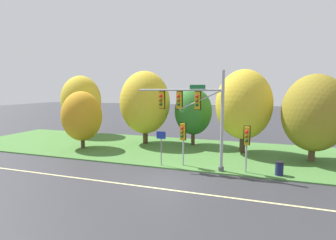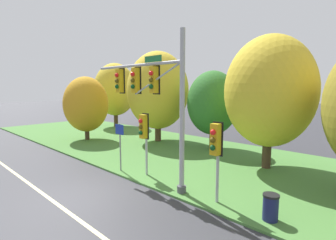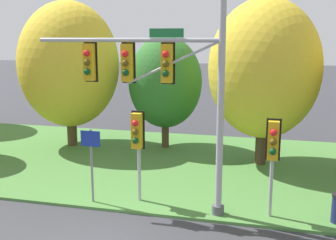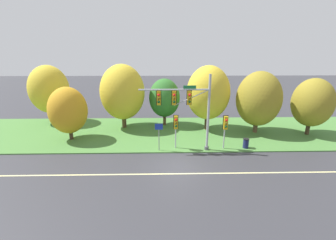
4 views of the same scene
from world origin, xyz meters
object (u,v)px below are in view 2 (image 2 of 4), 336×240
Objects in this scene: traffic_signal_mast at (151,92)px; pedestrian_signal_near_kerb at (144,130)px; route_sign_post at (120,140)px; trash_bin at (271,207)px; tree_left_of_mast at (86,104)px; tree_behind_signpost at (158,91)px; pedestrian_signal_further_along at (216,145)px; tree_nearest_road at (115,90)px; tree_mid_verge at (213,103)px; tree_tall_centre at (270,92)px.

traffic_signal_mast is 2.21m from pedestrian_signal_near_kerb.
route_sign_post is 2.82× the size of trash_bin.
route_sign_post is 9.85m from tree_left_of_mast.
tree_behind_signpost is at bearing 38.75° from tree_left_of_mast.
pedestrian_signal_further_along is 0.43× the size of tree_behind_signpost.
tree_nearest_road is 9.94m from tree_behind_signpost.
tree_behind_signpost reaches higher than tree_mid_verge.
trash_bin is at bearing -22.07° from tree_nearest_road.
tree_mid_verge is (14.58, -1.49, -0.88)m from tree_nearest_road.
tree_nearest_road is at bearing 170.48° from tree_tall_centre.
pedestrian_signal_further_along is (4.53, -0.24, -0.00)m from pedestrian_signal_near_kerb.
tree_mid_verge is at bearing 85.79° from route_sign_post.
traffic_signal_mast is 2.14× the size of pedestrian_signal_further_along.
tree_tall_centre reaches higher than tree_mid_verge.
tree_left_of_mast reaches higher than trash_bin.
tree_behind_signpost is at bearing 121.80° from route_sign_post.
tree_nearest_road is at bearing 149.95° from pedestrian_signal_near_kerb.
pedestrian_signal_further_along is at bearing -3.01° from pedestrian_signal_near_kerb.
tree_tall_centre is (3.03, 6.06, 0.00)m from traffic_signal_mast.
route_sign_post is 8.65m from tree_behind_signpost.
tree_tall_centre reaches higher than trash_bin.
tree_tall_centre reaches higher than route_sign_post.
trash_bin is (6.67, -0.02, -1.90)m from pedestrian_signal_near_kerb.
tree_tall_centre reaches higher than tree_left_of_mast.
tree_behind_signpost reaches higher than tree_nearest_road.
route_sign_post is 8.67m from tree_tall_centre.
tree_nearest_road is at bearing 150.53° from traffic_signal_mast.
pedestrian_signal_further_along is 22.20m from tree_nearest_road.
pedestrian_signal_near_kerb is 9.09m from tree_behind_signpost.
traffic_signal_mast is at bearing -176.75° from trash_bin.
traffic_signal_mast is 2.66× the size of route_sign_post.
pedestrian_signal_near_kerb is 0.56× the size of tree_mid_verge.
traffic_signal_mast is 3.64m from route_sign_post.
route_sign_post is 17.06m from tree_nearest_road.
route_sign_post is at bearing -33.84° from tree_nearest_road.
route_sign_post is at bearing -166.03° from pedestrian_signal_near_kerb.
pedestrian_signal_further_along is at bearing -54.57° from tree_mid_verge.
pedestrian_signal_further_along is at bearing -24.69° from tree_nearest_road.
tree_tall_centre is at bearing -9.52° from tree_nearest_road.
tree_tall_centre reaches higher than pedestrian_signal_near_kerb.
trash_bin is (2.67, -5.74, -3.86)m from tree_tall_centre.
tree_behind_signpost reaches higher than pedestrian_signal_near_kerb.
route_sign_post is at bearing -178.90° from traffic_signal_mast.
traffic_signal_mast is 4.07m from pedestrian_signal_further_along.
traffic_signal_mast is 0.92× the size of tree_behind_signpost.
pedestrian_signal_further_along is 0.56× the size of tree_mid_verge.
pedestrian_signal_near_kerb is 0.44× the size of tree_nearest_road.
traffic_signal_mast is 8.14m from tree_mid_verge.
pedestrian_signal_near_kerb is 0.59× the size of tree_left_of_mast.
pedestrian_signal_near_kerb is at bearing 13.97° from route_sign_post.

